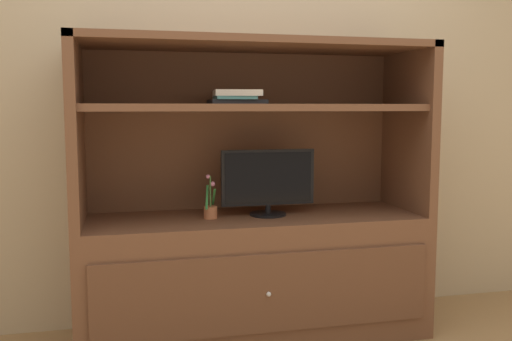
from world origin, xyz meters
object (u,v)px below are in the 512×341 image
Objects in this scene: tv_monitor at (268,181)px; potted_plant at (211,209)px; magazine_stack at (236,97)px; media_console at (254,245)px.

tv_monitor is 0.34m from potted_plant.
potted_plant is at bearing -174.58° from magazine_stack.
magazine_stack is at bearing 5.42° from potted_plant.
tv_monitor is 0.48m from magazine_stack.
tv_monitor is at bearing -5.90° from media_console.
media_console reaches higher than tv_monitor.
media_console is 0.80m from magazine_stack.
tv_monitor reaches higher than potted_plant.
media_console is 3.62× the size of tv_monitor.
media_console reaches higher than potted_plant.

